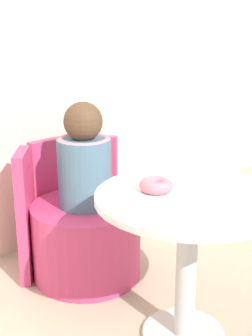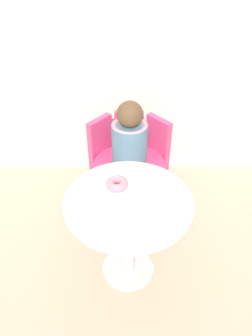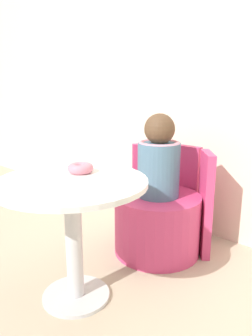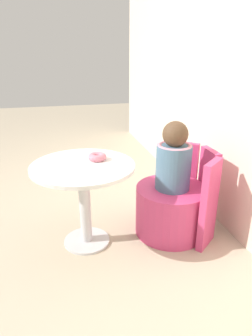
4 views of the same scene
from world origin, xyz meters
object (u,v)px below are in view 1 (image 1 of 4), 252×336
at_px(tub_chair, 86,240).
at_px(donut, 156,185).
at_px(round_table, 188,229).
at_px(child_figure, 84,160).

distance_m(tub_chair, donut, 0.71).
bearing_deg(round_table, donut, 120.21).
relative_size(round_table, tub_chair, 1.32).
height_order(round_table, child_figure, child_figure).
xyz_separation_m(round_table, child_figure, (0.02, 0.66, 0.13)).
relative_size(round_table, child_figure, 1.41).
relative_size(tub_chair, donut, 4.20).
relative_size(tub_chair, child_figure, 1.07).
bearing_deg(tub_chair, donut, -98.40).
bearing_deg(child_figure, tub_chair, 0.00).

